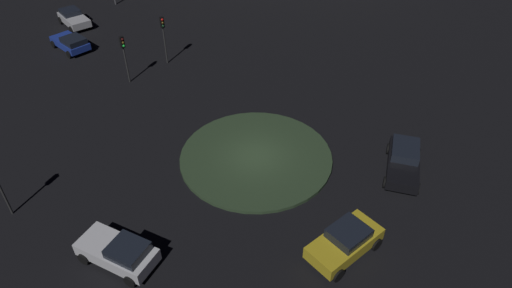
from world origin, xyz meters
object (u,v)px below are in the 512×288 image
at_px(car_white, 119,252).
at_px(car_silver, 73,18).
at_px(car_blue, 71,42).
at_px(traffic_light_south, 163,31).
at_px(car_yellow, 345,241).
at_px(traffic_light_south_near, 124,50).
at_px(car_black, 404,160).

height_order(car_white, car_silver, car_white).
relative_size(car_blue, car_silver, 0.96).
relative_size(car_blue, traffic_light_south, 0.97).
bearing_deg(car_yellow, traffic_light_south_near, -89.17).
distance_m(car_white, traffic_light_south_near, 17.96).
bearing_deg(car_white, car_silver, -41.75).
bearing_deg(traffic_light_south, car_black, 19.38).
relative_size(car_black, traffic_light_south_near, 1.25).
bearing_deg(car_silver, car_yellow, -0.25).
relative_size(car_black, car_yellow, 1.15).
distance_m(car_white, traffic_light_south, 20.79).
height_order(car_black, car_blue, car_black).
relative_size(car_yellow, traffic_light_south, 1.03).
bearing_deg(car_blue, car_white, 156.73).
height_order(car_black, traffic_light_south_near, traffic_light_south_near).
bearing_deg(car_blue, car_silver, -31.14).
bearing_deg(car_yellow, car_silver, -91.11).
xyz_separation_m(car_silver, car_yellow, (6.02, 35.09, 0.05)).
bearing_deg(traffic_light_south, car_silver, -157.66).
xyz_separation_m(car_black, car_silver, (1.71, -34.36, -0.01)).
bearing_deg(car_white, car_black, -129.59).
xyz_separation_m(traffic_light_south, traffic_light_south_near, (4.04, 0.16, -0.15)).
relative_size(car_black, car_white, 1.13).
xyz_separation_m(car_yellow, traffic_light_south, (-7.08, -22.30, 2.12)).
bearing_deg(car_silver, car_black, 12.34).
distance_m(car_black, traffic_light_south, 21.69).
bearing_deg(car_white, car_yellow, -150.08).
xyz_separation_m(car_white, traffic_light_south_near, (-10.92, -14.11, 2.01)).
relative_size(car_white, traffic_light_south_near, 1.11).
height_order(traffic_light_south, traffic_light_south_near, traffic_light_south).
distance_m(car_silver, car_yellow, 35.61).
distance_m(car_silver, traffic_light_south, 13.02).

